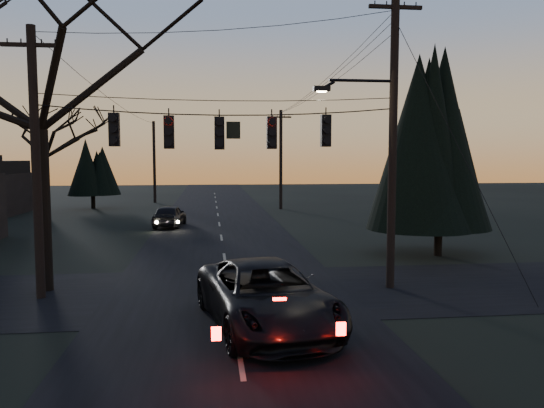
{
  "coord_description": "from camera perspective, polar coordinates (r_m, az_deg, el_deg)",
  "views": [
    {
      "loc": [
        -0.64,
        -7.29,
        4.48
      ],
      "look_at": [
        1.4,
        9.93,
        2.94
      ],
      "focal_mm": 35.0,
      "sensor_mm": 36.0,
      "label": 1
    }
  ],
  "objects": [
    {
      "name": "bare_tree_dist",
      "position": [
        40.83,
        -23.25,
        7.16
      ],
      "size": [
        6.18,
        6.18,
        8.99
      ],
      "color": "black",
      "rests_on": "ground"
    },
    {
      "name": "bare_tree_left",
      "position": [
        19.35,
        -23.84,
        13.7
      ],
      "size": [
        10.69,
        10.69,
        10.77
      ],
      "color": "black",
      "rests_on": "ground"
    },
    {
      "name": "utility_pole_right",
      "position": [
        18.89,
        12.56,
        -8.78
      ],
      "size": [
        5.0,
        0.3,
        10.0
      ],
      "primitive_type": null,
      "color": "black",
      "rests_on": "ground"
    },
    {
      "name": "sedan_oncoming_a",
      "position": [
        34.72,
        -10.96,
        -1.27
      ],
      "size": [
        2.17,
        4.34,
        1.42
      ],
      "primitive_type": "imported",
      "rotation": [
        0.0,
        0.0,
        3.02
      ],
      "color": "black",
      "rests_on": "ground"
    },
    {
      "name": "evergreen_dist",
      "position": [
        48.95,
        -18.77,
        3.5
      ],
      "size": [
        3.68,
        3.68,
        5.58
      ],
      "color": "black",
      "rests_on": "ground"
    },
    {
      "name": "utility_pole_left",
      "position": [
        18.65,
        -23.57,
        -9.27
      ],
      "size": [
        1.8,
        0.3,
        8.5
      ],
      "primitive_type": null,
      "color": "black",
      "rests_on": "ground"
    },
    {
      "name": "span_signal_assembly",
      "position": [
        17.32,
        -5.48,
        7.77
      ],
      "size": [
        11.5,
        0.44,
        1.51
      ],
      "color": "black",
      "rests_on": "ground"
    },
    {
      "name": "utility_pole_far_r",
      "position": [
        45.93,
        0.95,
        -0.55
      ],
      "size": [
        1.8,
        0.3,
        8.5
      ],
      "primitive_type": null,
      "color": "black",
      "rests_on": "ground"
    },
    {
      "name": "evergreen_right",
      "position": [
        25.05,
        17.68,
        5.4
      ],
      "size": [
        4.64,
        4.64,
        8.28
      ],
      "color": "black",
      "rests_on": "ground"
    },
    {
      "name": "cross_road",
      "position": [
        17.87,
        -4.56,
        -9.45
      ],
      "size": [
        60.0,
        7.0,
        0.02
      ],
      "primitive_type": "cube",
      "color": "black",
      "rests_on": "ground"
    },
    {
      "name": "utility_pole_far_l",
      "position": [
        53.75,
        -12.47,
        0.15
      ],
      "size": [
        0.3,
        0.3,
        8.0
      ],
      "primitive_type": null,
      "color": "black",
      "rests_on": "ground"
    },
    {
      "name": "suv_near",
      "position": [
        14.08,
        -0.68,
        -9.88
      ],
      "size": [
        3.85,
        6.51,
        1.7
      ],
      "primitive_type": "imported",
      "rotation": [
        0.0,
        0.0,
        0.18
      ],
      "color": "black",
      "rests_on": "ground"
    },
    {
      "name": "main_road",
      "position": [
        27.66,
        -5.37,
        -4.27
      ],
      "size": [
        8.0,
        120.0,
        0.02
      ],
      "primitive_type": "cube",
      "color": "black",
      "rests_on": "ground"
    }
  ]
}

